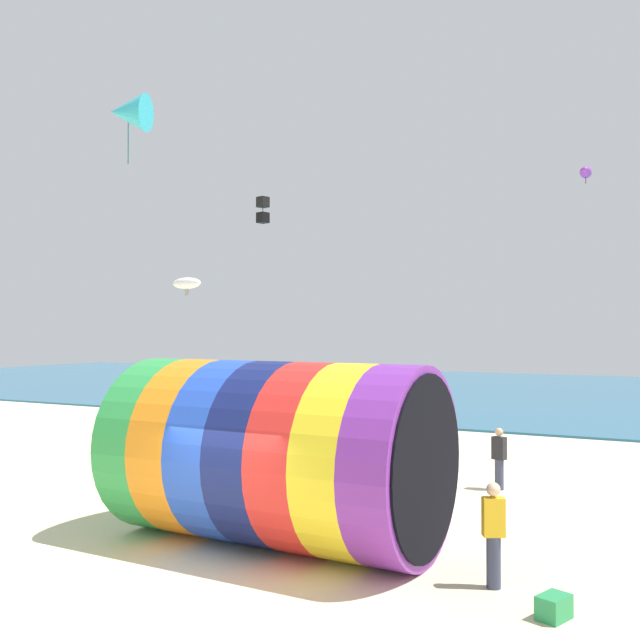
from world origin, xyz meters
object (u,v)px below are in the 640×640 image
Objects in this scene: kite_purple_parafoil at (586,172)px; bystander_near_water at (499,458)px; kite_white_parafoil at (187,283)px; cooler_box at (554,607)px; bystander_mid_beach at (324,454)px; kite_handler at (494,533)px; giant_inflatable_tube at (276,453)px; kite_cyan_delta at (128,112)px; kite_black_box at (263,210)px.

kite_purple_parafoil reaches higher than bystander_near_water.
cooler_box is at bearing -34.58° from kite_white_parafoil.
bystander_mid_beach is at bearing -165.67° from bystander_near_water.
cooler_box is (14.46, -9.97, -5.86)m from kite_white_parafoil.
bystander_mid_beach is 2.98× the size of cooler_box.
giant_inflatable_tube is at bearing 174.38° from kite_handler.
kite_purple_parafoil is at bearing 90.51° from kite_handler.
kite_handler is 1.14× the size of bystander_mid_beach.
kite_cyan_delta reaches higher than bystander_near_water.
giant_inflatable_tube is at bearing -112.55° from bystander_near_water.
kite_purple_parafoil is 18.40m from cooler_box.
kite_cyan_delta is at bearing -135.26° from kite_purple_parafoil.
kite_cyan_delta is (-11.28, 3.64, 9.66)m from kite_handler.
kite_cyan_delta is 1.93× the size of kite_black_box.
giant_inflatable_tube is 14.83m from kite_black_box.
kite_handler reaches higher than cooler_box.
kite_black_box is 13.41m from bystander_near_water.
kite_black_box is 0.64× the size of bystander_near_water.
kite_handler is 1.53× the size of kite_purple_parafoil.
giant_inflatable_tube reaches higher than bystander_near_water.
bystander_near_water is at bearing 102.00° from kite_handler.
kite_white_parafoil reaches higher than kite_handler.
giant_inflatable_tube is 11.51m from kite_cyan_delta.
kite_black_box is at bearing 158.16° from bystander_near_water.
kite_white_parafoil is 9.27m from bystander_mid_beach.
kite_handler is at bearing 141.29° from cooler_box.
kite_black_box is 19.67m from cooler_box.
cooler_box is at bearing -13.37° from giant_inflatable_tube.
kite_black_box is at bearing 135.24° from bystander_mid_beach.
kite_purple_parafoil is 0.75× the size of bystander_mid_beach.
bystander_mid_beach is (7.07, -2.86, -5.26)m from kite_white_parafoil.
kite_purple_parafoil is at bearing 78.74° from bystander_near_water.
kite_cyan_delta is at bearing 162.12° from kite_handler.
kite_handler is at bearing -89.49° from kite_purple_parafoil.
bystander_near_water is (9.93, -3.98, -8.10)m from kite_black_box.
kite_black_box reaches higher than kite_white_parafoil.
bystander_near_water is 1.08× the size of bystander_mid_beach.
cooler_box is at bearing -72.11° from bystander_near_water.
kite_cyan_delta reaches higher than giant_inflatable_tube.
kite_purple_parafoil is at bearing 53.99° from bystander_mid_beach.
kite_purple_parafoil is 0.69× the size of bystander_near_water.
kite_black_box is 10.99m from bystander_mid_beach.
bystander_near_water is (-1.58, 7.42, -0.06)m from kite_handler.
bystander_near_water is at bearing -8.02° from kite_white_parafoil.
bystander_mid_beach is (-6.15, -8.46, -9.13)m from kite_purple_parafoil.
kite_cyan_delta is 1.34× the size of bystander_mid_beach.
kite_black_box reaches higher than bystander_near_water.
giant_inflatable_tube is 13.08m from kite_white_parafoil.
kite_black_box reaches higher than cooler_box.
kite_cyan_delta reaches higher than bystander_mid_beach.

